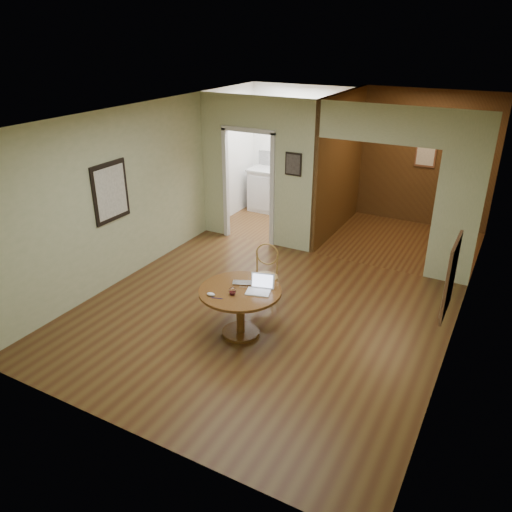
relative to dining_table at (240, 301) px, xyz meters
The scene contains 11 objects.
floor 0.64m from the dining_table, 89.87° to the left, with size 5.00×5.00×0.00m, color #472814.
room_shell 3.62m from the dining_table, 97.60° to the left, with size 5.20×7.50×5.00m.
dining_table is the anchor object (origin of this frame).
chair 0.99m from the dining_table, 97.76° to the left, with size 0.46×0.46×0.89m.
open_laptop 0.35m from the dining_table, 23.04° to the left, with size 0.35×0.34×0.21m.
closed_laptop 0.23m from the dining_table, 97.93° to the left, with size 0.30×0.19×0.02m, color #B5B5BA.
mouse 0.45m from the dining_table, 127.09° to the right, with size 0.11×0.06×0.05m, color silver.
wine_glass 0.28m from the dining_table, 96.22° to the right, with size 0.10×0.10×0.11m, color white, non-canonical shape.
pen 0.41m from the dining_table, 112.03° to the right, with size 0.01×0.01×0.14m, color #0B0B50.
kitchen_cabinet 4.80m from the dining_table, 106.32° to the left, with size 2.06×0.60×0.94m.
grocery_bag 4.68m from the dining_table, 96.80° to the left, with size 0.27×0.23×0.27m, color beige.
Camera 1 is at (2.88, -5.28, 3.76)m, focal length 35.00 mm.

